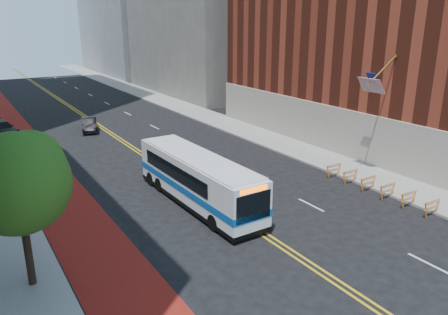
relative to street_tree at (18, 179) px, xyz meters
name	(u,v)px	position (x,y,z in m)	size (l,w,h in m)	color
ground	(324,274)	(11.24, -6.04, -4.91)	(160.00, 160.00, 0.00)	black
sidewalk_right	(213,118)	(23.24, 23.96, -4.84)	(4.00, 140.00, 0.15)	gray
bus_lane_paint	(24,145)	(3.14, 23.96, -4.91)	(3.60, 140.00, 0.01)	maroon
center_line_inner	(109,133)	(11.06, 23.96, -4.91)	(0.14, 140.00, 0.01)	gold
center_line_outer	(112,133)	(11.42, 23.96, -4.91)	(0.14, 140.00, 0.01)	gold
lane_dashes	(128,114)	(16.04, 31.96, -4.90)	(0.14, 98.20, 0.01)	silver
brick_building	(420,19)	(33.18, 5.96, 6.05)	(18.73, 36.00, 22.00)	maroon
construction_barriers	(398,193)	(20.84, -2.62, -4.24)	(1.42, 10.91, 1.00)	orange
street_tree	(18,179)	(0.00, 0.00, 0.00)	(4.20, 4.20, 6.70)	black
transit_bus	(197,179)	(10.24, 4.01, -3.28)	(2.72, 11.39, 3.12)	white
car_a	(19,158)	(1.94, 17.27, -4.17)	(1.75, 4.35, 1.48)	black
car_b	(89,124)	(9.74, 25.92, -4.23)	(1.44, 4.14, 1.36)	black
car_c	(2,129)	(1.94, 28.61, -4.21)	(1.98, 4.86, 1.41)	black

